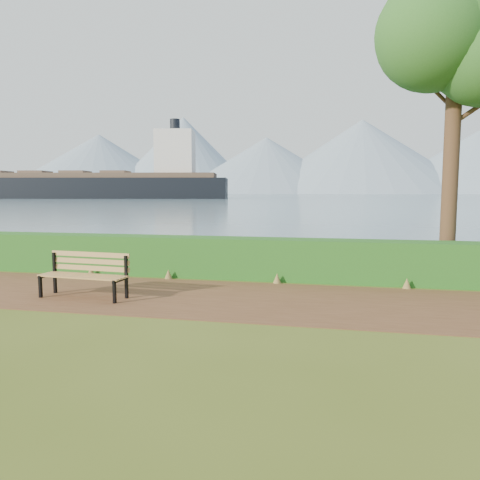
# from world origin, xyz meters

# --- Properties ---
(ground) EXTENTS (140.00, 140.00, 0.00)m
(ground) POSITION_xyz_m (0.00, 0.00, 0.00)
(ground) COLOR #455618
(ground) RESTS_ON ground
(path) EXTENTS (40.00, 3.40, 0.01)m
(path) POSITION_xyz_m (0.00, 0.30, 0.01)
(path) COLOR #53321C
(path) RESTS_ON ground
(hedge) EXTENTS (32.00, 0.85, 1.00)m
(hedge) POSITION_xyz_m (0.00, 2.60, 0.50)
(hedge) COLOR #194A15
(hedge) RESTS_ON ground
(water) EXTENTS (700.00, 510.00, 0.00)m
(water) POSITION_xyz_m (0.00, 260.00, 0.01)
(water) COLOR #485D74
(water) RESTS_ON ground
(mountains) EXTENTS (585.00, 190.00, 70.00)m
(mountains) POSITION_xyz_m (-9.17, 406.05, 27.70)
(mountains) COLOR gray
(mountains) RESTS_ON ground
(bench) EXTENTS (1.87, 0.69, 0.92)m
(bench) POSITION_xyz_m (-2.03, -0.19, 0.53)
(bench) COLOR black
(bench) RESTS_ON ground
(tree) EXTENTS (3.75, 3.52, 7.91)m
(tree) POSITION_xyz_m (5.59, 3.43, 5.88)
(tree) COLOR #3D2A19
(tree) RESTS_ON ground
(cargo_ship) EXTENTS (81.39, 27.51, 24.42)m
(cargo_ship) POSITION_xyz_m (-65.13, 113.53, 3.64)
(cargo_ship) COLOR black
(cargo_ship) RESTS_ON ground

